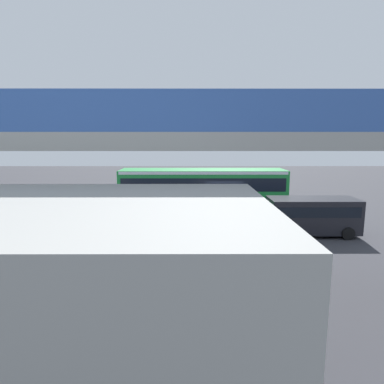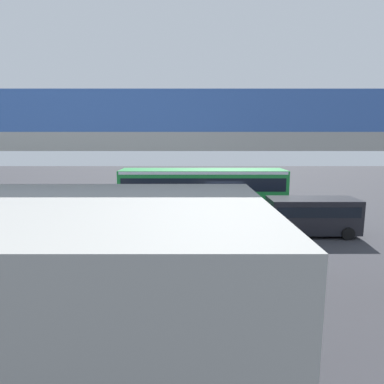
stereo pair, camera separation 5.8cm
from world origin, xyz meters
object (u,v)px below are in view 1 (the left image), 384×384
city_bus (203,187)px  parked_van (312,214)px  pedestrian (230,216)px  traffic_sign (194,180)px

city_bus → parked_van: 7.89m
city_bus → pedestrian: (-1.40, 4.52, -1.00)m
parked_van → traffic_sign: 11.14m
traffic_sign → parked_van: bearing=125.7°
city_bus → pedestrian: bearing=107.2°
city_bus → traffic_sign: 3.90m
city_bus → parked_van: city_bus is taller
traffic_sign → pedestrian: bearing=103.3°
city_bus → parked_van: size_ratio=2.40×
parked_van → traffic_sign: traffic_sign is taller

